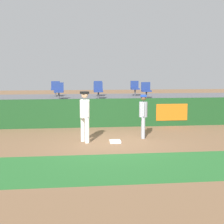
{
  "coord_description": "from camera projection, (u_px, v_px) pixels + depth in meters",
  "views": [
    {
      "loc": [
        -1.31,
        -11.84,
        2.7
      ],
      "look_at": [
        0.15,
        0.95,
        1.0
      ],
      "focal_mm": 53.07,
      "sensor_mm": 36.0,
      "label": 1
    }
  ],
  "objects": [
    {
      "name": "ground_plane",
      "position": [
        111.0,
        142.0,
        12.17
      ],
      "size": [
        60.0,
        60.0,
        0.0
      ],
      "primitive_type": "plane",
      "color": "brown"
    },
    {
      "name": "grass_foreground_strip",
      "position": [
        123.0,
        167.0,
        9.11
      ],
      "size": [
        18.0,
        2.8,
        0.01
      ],
      "primitive_type": "cube",
      "color": "#26662B",
      "rests_on": "ground_plane"
    },
    {
      "name": "first_base",
      "position": [
        115.0,
        141.0,
        12.13
      ],
      "size": [
        0.4,
        0.4,
        0.08
      ],
      "primitive_type": "cube",
      "color": "white",
      "rests_on": "ground_plane"
    },
    {
      "name": "player_fielder_home",
      "position": [
        85.0,
        113.0,
        12.07
      ],
      "size": [
        0.48,
        0.6,
        1.87
      ],
      "rotation": [
        0.0,
        0.0,
        -1.11
      ],
      "color": "white",
      "rests_on": "ground_plane"
    },
    {
      "name": "player_runner_visitor",
      "position": [
        143.0,
        113.0,
        12.83
      ],
      "size": [
        0.37,
        0.47,
        1.69
      ],
      "rotation": [
        0.0,
        0.0,
        -1.73
      ],
      "color": "#9EA3AD",
      "rests_on": "ground_plane"
    },
    {
      "name": "field_wall",
      "position": [
        103.0,
        113.0,
        15.31
      ],
      "size": [
        18.0,
        0.26,
        1.31
      ],
      "color": "#19471E",
      "rests_on": "ground_plane"
    },
    {
      "name": "bleacher_platform",
      "position": [
        99.0,
        108.0,
        17.85
      ],
      "size": [
        18.0,
        4.8,
        1.16
      ],
      "primitive_type": "cube",
      "color": "#59595E",
      "rests_on": "ground_plane"
    },
    {
      "name": "seat_back_right",
      "position": [
        135.0,
        87.0,
        18.61
      ],
      "size": [
        0.45,
        0.44,
        0.84
      ],
      "color": "#4C4C51",
      "rests_on": "bleacher_platform"
    },
    {
      "name": "seat_front_center",
      "position": [
        98.0,
        90.0,
        16.59
      ],
      "size": [
        0.45,
        0.44,
        0.84
      ],
      "color": "#4C4C51",
      "rests_on": "bleacher_platform"
    },
    {
      "name": "seat_front_right",
      "position": [
        146.0,
        89.0,
        16.87
      ],
      "size": [
        0.47,
        0.44,
        0.84
      ],
      "color": "#4C4C51",
      "rests_on": "bleacher_platform"
    },
    {
      "name": "seat_front_left",
      "position": [
        59.0,
        90.0,
        16.37
      ],
      "size": [
        0.47,
        0.44,
        0.84
      ],
      "color": "#4C4C51",
      "rests_on": "bleacher_platform"
    },
    {
      "name": "seat_back_center",
      "position": [
        98.0,
        88.0,
        18.38
      ],
      "size": [
        0.47,
        0.44,
        0.84
      ],
      "color": "#4C4C51",
      "rests_on": "bleacher_platform"
    },
    {
      "name": "seat_back_left",
      "position": [
        56.0,
        88.0,
        18.11
      ],
      "size": [
        0.47,
        0.44,
        0.84
      ],
      "color": "#4C4C51",
      "rests_on": "bleacher_platform"
    }
  ]
}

